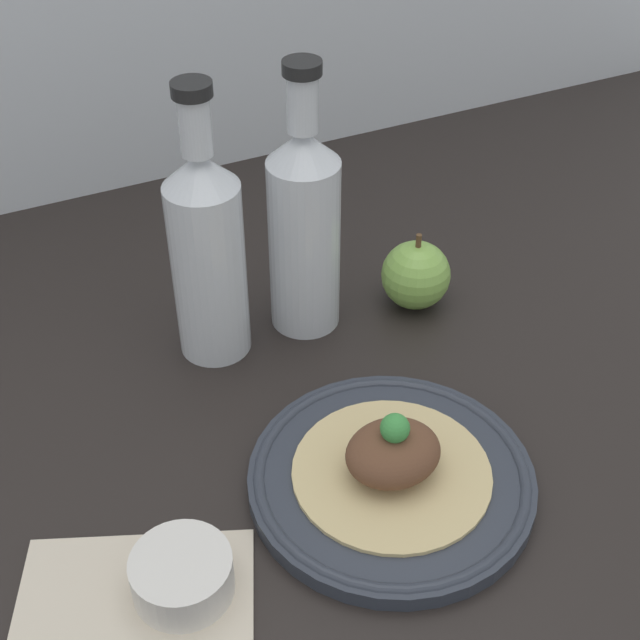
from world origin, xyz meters
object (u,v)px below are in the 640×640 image
Objects in this scene: cider_bottle_left at (207,251)px; apple at (416,275)px; plate at (391,478)px; dipping_bowl at (182,577)px; plated_food at (393,458)px; cider_bottle_right at (304,226)px.

apple is (21.54, -2.49, -7.90)cm from cider_bottle_left.
dipping_bowl is at bearing -172.80° from plate.
plated_food is 0.60× the size of cider_bottle_right.
plate is at bearing -96.81° from cider_bottle_right.
cider_bottle_right reaches higher than plate.
plate is 26.14cm from cider_bottle_right.
cider_bottle_right is 3.25× the size of apple.
cider_bottle_left is at bearing 173.40° from apple.
dipping_bowl is (-12.11, -26.16, -9.63)cm from cider_bottle_left.
plated_food is at bearing -96.81° from cider_bottle_right.
apple is at bearing 35.12° from dipping_bowl.
plated_food is at bearing -124.24° from apple.
dipping_bowl is (-22.03, -26.16, -9.63)cm from cider_bottle_right.
cider_bottle_left is 23.08cm from apple.
apple is 1.12× the size of dipping_bowl.
cider_bottle_right reaches higher than apple.
plated_food is 1.94× the size of apple.
cider_bottle_right is (2.84, 23.74, 8.03)cm from plated_food.
plate is 0.86× the size of cider_bottle_right.
cider_bottle_right reaches higher than dipping_bowl.
cider_bottle_left is 1.00× the size of cider_bottle_right.
apple is at bearing 55.76° from plated_food.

